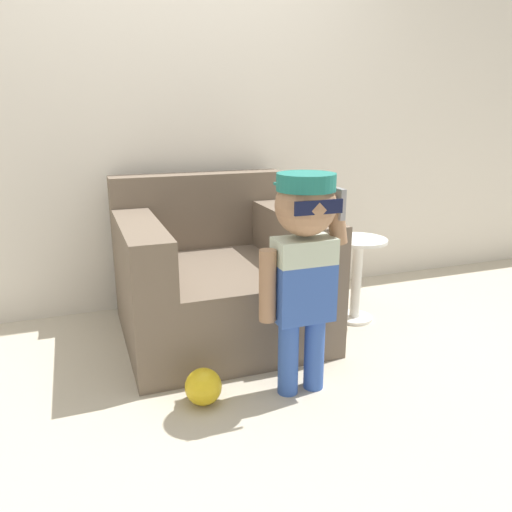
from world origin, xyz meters
name	(u,v)px	position (x,y,z in m)	size (l,w,h in m)	color
ground_plane	(198,340)	(0.00, 0.00, 0.00)	(10.00, 10.00, 0.00)	#BCB29E
wall_back	(166,99)	(0.00, 0.65, 1.30)	(10.00, 0.05, 2.60)	silver
armchair	(217,279)	(0.14, 0.07, 0.32)	(1.05, 1.01, 0.87)	#6B5B4C
person_child	(304,251)	(0.31, -0.67, 0.66)	(0.41, 0.30, 0.99)	#3356AD
side_table	(357,272)	(0.97, -0.05, 0.31)	(0.33, 0.33, 0.51)	white
toy_ball	(203,387)	(-0.13, -0.62, 0.08)	(0.16, 0.16, 0.16)	yellow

